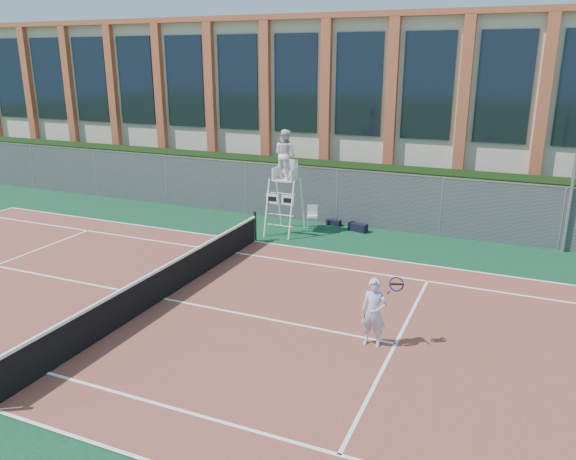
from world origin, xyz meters
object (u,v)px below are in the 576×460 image
at_px(steel_pole, 571,196).
at_px(umpire_chair, 285,157).
at_px(plastic_chair, 312,214).
at_px(tennis_player, 374,312).

height_order(steel_pole, umpire_chair, steel_pole).
bearing_deg(steel_pole, umpire_chair, -170.26).
xyz_separation_m(plastic_chair, tennis_player, (4.67, -8.31, 0.33)).
xyz_separation_m(umpire_chair, plastic_chair, (0.70, 1.02, -2.35)).
xyz_separation_m(steel_pole, plastic_chair, (-8.90, -0.63, -1.45)).
height_order(steel_pole, plastic_chair, steel_pole).
height_order(umpire_chair, tennis_player, umpire_chair).
distance_m(steel_pole, umpire_chair, 9.77).
bearing_deg(tennis_player, plastic_chair, 119.32).
bearing_deg(steel_pole, plastic_chair, -175.95).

